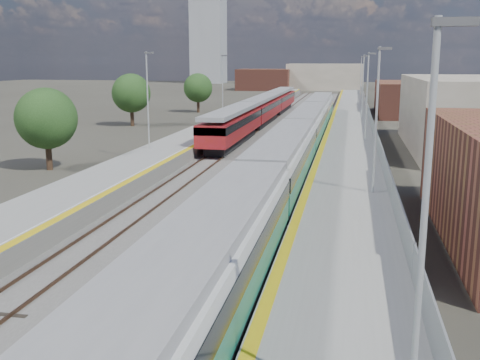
% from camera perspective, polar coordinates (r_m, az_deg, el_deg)
% --- Properties ---
extents(ground, '(320.00, 320.00, 0.00)m').
position_cam_1_polar(ground, '(58.37, 5.85, 4.27)').
color(ground, '#47443A').
rests_on(ground, ground).
extents(ballast_bed, '(10.50, 155.00, 0.06)m').
position_cam_1_polar(ballast_bed, '(61.07, 3.97, 4.67)').
color(ballast_bed, '#565451').
rests_on(ballast_bed, ground).
extents(tracks, '(8.96, 160.00, 0.17)m').
position_cam_1_polar(tracks, '(62.64, 4.71, 4.92)').
color(tracks, '#4C3323').
rests_on(tracks, ground).
extents(platform_right, '(4.70, 155.00, 8.52)m').
position_cam_1_polar(platform_right, '(60.53, 11.09, 4.89)').
color(platform_right, slate).
rests_on(platform_right, ground).
extents(platform_left, '(4.30, 155.00, 8.52)m').
position_cam_1_polar(platform_left, '(62.21, -2.28, 5.28)').
color(platform_left, slate).
rests_on(platform_left, ground).
extents(buildings, '(72.00, 185.50, 40.00)m').
position_cam_1_polar(buildings, '(148.09, 2.10, 13.14)').
color(buildings, brown).
rests_on(buildings, ground).
extents(green_train, '(2.67, 74.46, 2.94)m').
position_cam_1_polar(green_train, '(42.78, 5.96, 4.24)').
color(green_train, black).
rests_on(green_train, ground).
extents(red_train, '(2.65, 53.72, 3.34)m').
position_cam_1_polar(red_train, '(70.39, 2.30, 7.25)').
color(red_train, black).
rests_on(red_train, ground).
extents(tree_a, '(4.40, 4.40, 5.96)m').
position_cam_1_polar(tree_a, '(42.79, -19.08, 5.91)').
color(tree_a, '#382619').
rests_on(tree_a, ground).
extents(tree_b, '(4.67, 4.67, 6.33)m').
position_cam_1_polar(tree_b, '(69.64, -10.99, 8.65)').
color(tree_b, '#382619').
rests_on(tree_b, ground).
extents(tree_c, '(4.40, 4.40, 5.97)m').
position_cam_1_polar(tree_c, '(87.06, -4.29, 9.32)').
color(tree_c, '#382619').
rests_on(tree_c, ground).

